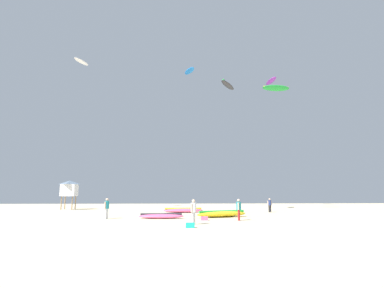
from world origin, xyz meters
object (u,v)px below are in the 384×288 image
kite_aloft_1 (276,88)px  cooler_box (204,218)px  kite_grounded_far (222,214)px  kite_grounded_near (183,210)px  kite_aloft_3 (189,71)px  kite_aloft_4 (81,62)px  person_right (107,207)px  kite_aloft_0 (228,85)px  kite_aloft_2 (271,81)px  person_midground (270,204)px  lifeguard_tower (69,188)px  person_left (239,208)px  person_foreground (194,210)px  gear_bag (190,225)px  kite_grounded_mid (161,216)px

kite_aloft_1 → cooler_box: bearing=-125.9°
kite_grounded_far → kite_aloft_1: bearing=52.8°
kite_grounded_near → cooler_box: (1.39, -11.15, -0.11)m
kite_aloft_3 → kite_aloft_4: 18.57m
kite_grounded_near → kite_aloft_3: (1.52, 15.60, 24.08)m
kite_grounded_far → kite_aloft_3: bearing=94.7°
person_right → kite_grounded_near: 11.49m
kite_aloft_0 → kite_aloft_2: 19.12m
person_midground → cooler_box: size_ratio=2.98×
lifeguard_tower → kite_aloft_1: kite_aloft_1 is taller
cooler_box → kite_aloft_0: (5.20, 16.41, 17.77)m
lifeguard_tower → kite_aloft_0: 27.48m
person_left → kite_aloft_1: (9.99, 18.06, 17.09)m
kite_grounded_near → lifeguard_tower: size_ratio=1.18×
person_foreground → kite_grounded_near: 14.74m
person_midground → kite_grounded_far: size_ratio=0.30×
cooler_box → gear_bag: size_ratio=1.00×
kite_aloft_3 → kite_aloft_4: (-18.17, -3.83, -0.43)m
person_foreground → person_midground: size_ratio=1.06×
person_foreground → kite_aloft_0: 26.92m
kite_aloft_1 → person_midground: bearing=-120.7°
cooler_box → kite_aloft_4: kite_aloft_4 is taller
kite_aloft_2 → kite_aloft_4: size_ratio=1.29×
cooler_box → person_foreground: bearing=-107.7°
kite_grounded_far → person_foreground: bearing=-114.3°
lifeguard_tower → gear_bag: size_ratio=7.41×
person_midground → kite_aloft_0: size_ratio=0.38×
kite_grounded_mid → person_right: bearing=179.0°
kite_grounded_mid → kite_grounded_near: bearing=76.1°
kite_grounded_far → kite_aloft_1: (10.79, 14.23, 17.81)m
person_left → gear_bag: (-4.33, -5.43, -0.86)m
kite_aloft_1 → kite_grounded_near: bearing=-155.3°
gear_bag → kite_aloft_2: (17.94, 36.33, 24.11)m
kite_grounded_near → cooler_box: 11.24m
kite_grounded_far → kite_aloft_0: bearing=76.3°
person_right → kite_aloft_3: 34.97m
person_left → kite_grounded_mid: bearing=-2.6°
kite_grounded_far → gear_bag: (-3.53, -9.25, -0.15)m
person_foreground → kite_aloft_2: kite_aloft_2 is taller
kite_grounded_far → gear_bag: size_ratio=9.76×
kite_grounded_mid → kite_aloft_3: (3.77, 24.69, 24.12)m
person_left → kite_grounded_near: 12.31m
person_midground → kite_aloft_2: (7.22, 18.92, 23.29)m
gear_bag → kite_aloft_0: size_ratio=0.13×
cooler_box → person_midground: bearing=51.5°
kite_aloft_1 → kite_aloft_3: (-12.70, 9.08, 6.24)m
person_midground → lifeguard_tower: (-26.86, 8.27, 2.08)m
kite_grounded_mid → person_left: bearing=-20.7°
kite_aloft_3 → kite_aloft_0: bearing=-63.9°
person_foreground → cooler_box: size_ratio=3.16×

